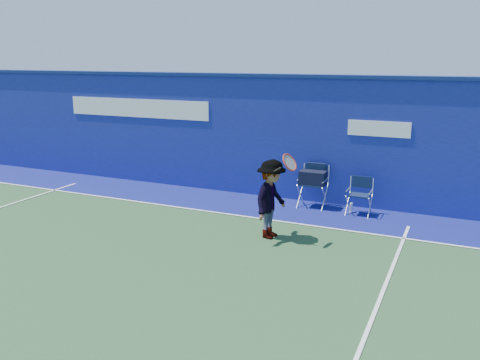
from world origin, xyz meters
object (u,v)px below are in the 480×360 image
at_px(directors_chair_left, 313,189).
at_px(directors_chair_right, 359,203).
at_px(water_bottle, 351,208).
at_px(tennis_player, 271,199).

bearing_deg(directors_chair_left, directors_chair_right, -8.10).
bearing_deg(water_bottle, directors_chair_right, -18.36).
bearing_deg(tennis_player, directors_chair_right, 59.82).
distance_m(directors_chair_left, water_bottle, 1.00).
distance_m(directors_chair_right, water_bottle, 0.25).
bearing_deg(directors_chair_right, directors_chair_left, 171.90).
relative_size(directors_chair_right, water_bottle, 3.62).
height_order(water_bottle, tennis_player, tennis_player).
bearing_deg(tennis_player, water_bottle, 64.17).
relative_size(directors_chair_right, tennis_player, 0.49).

